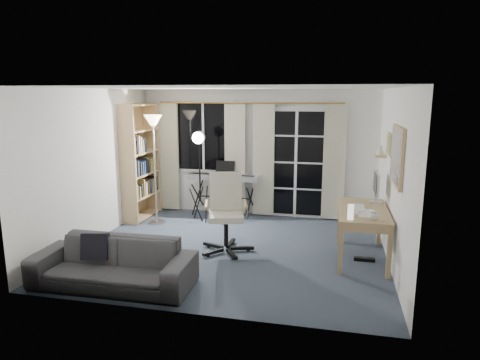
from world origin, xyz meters
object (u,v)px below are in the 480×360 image
office_chair (226,205)px  mug (374,215)px  monitor (376,184)px  sofa (112,256)px  bookshelf (138,165)px  desk (363,215)px  torchiere_lamp (154,137)px  keyboard_piano (224,178)px  studio_light (199,148)px

office_chair → mug: size_ratio=9.81×
office_chair → monitor: (2.18, 0.49, 0.31)m
monitor → sofa: size_ratio=0.27×
bookshelf → sofa: bearing=-68.7°
mug → bookshelf: bearing=157.2°
office_chair → desk: size_ratio=0.86×
torchiere_lamp → sofa: bearing=-78.2°
keyboard_piano → mug: keyboard_piano is taller
torchiere_lamp → studio_light: bearing=19.3°
desk → monitor: (0.20, 0.45, 0.36)m
keyboard_piano → desk: 2.97m
office_chair → monitor: 2.26m
sofa → mug: bearing=18.3°
bookshelf → office_chair: bookshelf is taller
desk → mug: 0.53m
keyboard_piano → monitor: size_ratio=2.64×
torchiere_lamp → keyboard_piano: size_ratio=1.42×
studio_light → sofa: studio_light is taller
bookshelf → sofa: size_ratio=1.09×
bookshelf → monitor: size_ratio=4.11×
torchiere_lamp → studio_light: torchiere_lamp is taller
monitor → sofa: (-3.21, -2.04, -0.62)m
torchiere_lamp → office_chair: (1.55, -0.98, -0.89)m
torchiere_lamp → mug: size_ratio=16.44×
studio_light → monitor: 3.10m
studio_light → mug: studio_light is taller
desk → office_chair: bearing=-179.0°
desk → mug: size_ratio=11.41×
bookshelf → desk: size_ratio=1.58×
bookshelf → sofa: bookshelf is taller
keyboard_piano → studio_light: size_ratio=0.81×
desk → monitor: 0.61m
mug → office_chair: bearing=167.6°
office_chair → mug: 2.14m
studio_light → monitor: studio_light is taller
bookshelf → keyboard_piano: bookshelf is taller
keyboard_piano → studio_light: (-0.33, -0.46, 0.61)m
bookshelf → sofa: 3.06m
bookshelf → torchiere_lamp: (0.47, -0.29, 0.55)m
office_chair → studio_light: bearing=107.7°
monitor → desk: bearing=-113.9°
office_chair → sofa: (-1.03, -1.55, -0.30)m
torchiere_lamp → desk: (3.54, -0.94, -0.94)m
torchiere_lamp → monitor: size_ratio=3.74×
desk → keyboard_piano: bearing=145.8°
desk → bookshelf: bearing=162.7°
bookshelf → keyboard_piano: size_ratio=1.56×
desk → torchiere_lamp: bearing=164.9°
desk → mug: mug is taller
torchiere_lamp → desk: torchiere_lamp is taller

